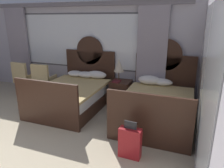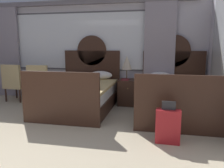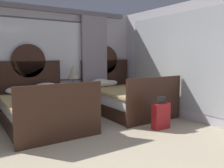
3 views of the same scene
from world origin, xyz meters
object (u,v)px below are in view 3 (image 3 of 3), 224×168
Objects in this scene: nightstand_between_beds at (77,101)px; suitcase_on_floor at (161,116)px; bed_near_window at (42,109)px; table_lamp_on_nightstand at (73,72)px; bed_near_mirror at (125,99)px; book_on_nightstand at (75,88)px.

nightstand_between_beds is 2.32m from suitcase_on_floor.
bed_near_window is at bearing 142.17° from suitcase_on_floor.
nightstand_between_beds is (1.08, 0.63, -0.05)m from bed_near_window.
table_lamp_on_nightstand is at bearing 33.17° from bed_near_window.
table_lamp_on_nightstand is (-0.07, 0.03, 0.74)m from nightstand_between_beds.
bed_near_window is at bearing -149.87° from nightstand_between_beds.
nightstand_between_beds is (-1.07, 0.64, -0.05)m from bed_near_mirror.
bed_near_window reaches higher than suitcase_on_floor.
bed_near_window is at bearing 179.78° from bed_near_mirror.
nightstand_between_beds is at bearing 149.40° from bed_near_mirror.
table_lamp_on_nightstand is at bearing 149.79° from bed_near_mirror.
nightstand_between_beds is at bearing 30.13° from bed_near_window.
table_lamp_on_nightstand is 0.43m from book_on_nightstand.
nightstand_between_beds is 2.48× the size of book_on_nightstand.
bed_near_mirror reaches higher than nightstand_between_beds.
bed_near_mirror is 1.25m from nightstand_between_beds.
suitcase_on_floor is (-0.20, -1.51, -0.10)m from bed_near_mirror.
bed_near_window reaches higher than table_lamp_on_nightstand.
suitcase_on_floor is at bearing -97.43° from bed_near_mirror.
bed_near_mirror is 1.31m from book_on_nightstand.
bed_near_mirror is 3.58× the size of table_lamp_on_nightstand.
suitcase_on_floor is at bearing -64.75° from book_on_nightstand.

